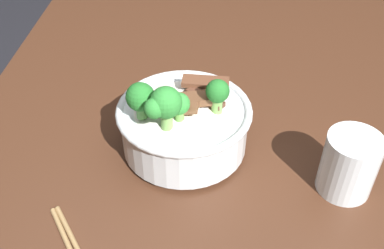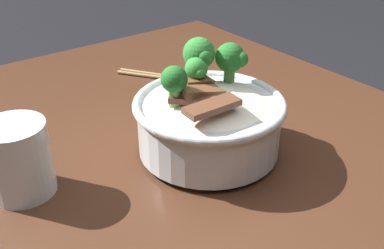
% 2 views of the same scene
% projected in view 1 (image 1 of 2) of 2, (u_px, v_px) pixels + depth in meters
% --- Properties ---
extents(dining_table, '(1.23, 0.87, 0.76)m').
position_uv_depth(dining_table, '(214.00, 158.00, 0.88)').
color(dining_table, '#472819').
rests_on(dining_table, ground).
extents(rice_bowl, '(0.21, 0.21, 0.15)m').
position_uv_depth(rice_bowl, '(183.00, 121.00, 0.69)').
color(rice_bowl, silver).
rests_on(rice_bowl, dining_table).
extents(drinking_glass, '(0.08, 0.08, 0.10)m').
position_uv_depth(drinking_glass, '(348.00, 167.00, 0.64)').
color(drinking_glass, white).
rests_on(drinking_glass, dining_table).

